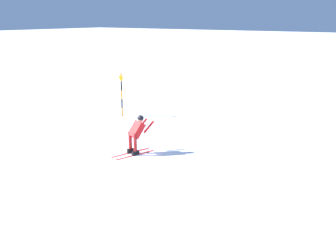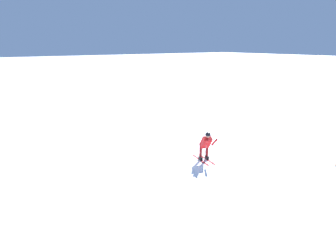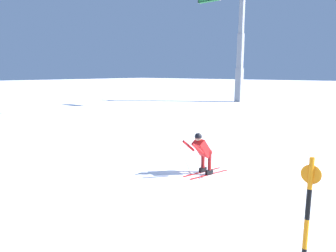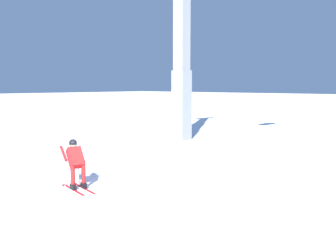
{
  "view_description": "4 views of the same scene",
  "coord_description": "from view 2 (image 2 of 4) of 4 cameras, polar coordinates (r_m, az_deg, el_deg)",
  "views": [
    {
      "loc": [
        9.8,
        9.4,
        5.13
      ],
      "look_at": [
        -0.63,
        1.98,
        1.58
      ],
      "focal_mm": 42.37,
      "sensor_mm": 36.0,
      "label": 1
    },
    {
      "loc": [
        -13.6,
        11.07,
        5.62
      ],
      "look_at": [
        -0.42,
        1.52,
        1.77
      ],
      "focal_mm": 38.28,
      "sensor_mm": 36.0,
      "label": 2
    },
    {
      "loc": [
        -9.92,
        -5.49,
        3.48
      ],
      "look_at": [
        -0.82,
        1.92,
        1.41
      ],
      "focal_mm": 32.62,
      "sensor_mm": 36.0,
      "label": 3
    },
    {
      "loc": [
        9.56,
        -7.9,
        3.17
      ],
      "look_at": [
        -0.75,
        3.5,
        1.7
      ],
      "focal_mm": 46.7,
      "sensor_mm": 36.0,
      "label": 4
    }
  ],
  "objects": [
    {
      "name": "skier_carving_main",
      "position": [
        17.18,
        6.06,
        -2.84
      ],
      "size": [
        1.85,
        1.01,
        1.64
      ],
      "color": "red",
      "rests_on": "ground_plane"
    },
    {
      "name": "ground_plane",
      "position": [
        18.41,
        3.07,
        -4.48
      ],
      "size": [
        260.0,
        260.0,
        0.0
      ],
      "primitive_type": "plane",
      "color": "white"
    }
  ]
}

